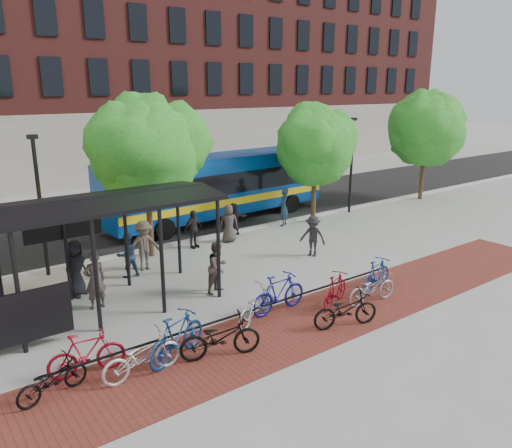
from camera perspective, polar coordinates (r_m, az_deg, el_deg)
ground at (r=19.72m, az=0.26°, el=-4.45°), size 160.00×160.00×0.00m
asphalt_street at (r=26.27m, az=-10.28°, el=0.41°), size 160.00×8.00×0.01m
curb at (r=22.87m, az=-5.77°, el=-1.55°), size 160.00×0.25×0.12m
brick_strip at (r=15.01m, az=5.73°, el=-11.20°), size 24.00×3.00×0.01m
bike_rack_rail at (r=14.89m, az=-0.44°, el=-11.36°), size 12.00×0.05×0.95m
building_brick at (r=46.09m, az=-9.81°, el=19.34°), size 55.00×14.00×20.00m
bus_shelter at (r=15.12m, az=-24.00°, el=-0.14°), size 10.60×3.07×3.60m
tree_b at (r=20.08m, az=-12.33°, el=8.65°), size 5.15×4.20×6.47m
tree_c at (r=25.18m, az=6.87°, el=9.28°), size 4.66×3.80×5.92m
tree_d at (r=32.00m, az=18.93°, el=10.62°), size 5.39×4.40×6.55m
lamp_post_left at (r=19.30m, az=-23.46°, el=2.29°), size 0.35×0.20×5.12m
lamp_post_right at (r=27.59m, az=10.86°, el=6.91°), size 0.35×0.20×5.12m
bus at (r=25.72m, az=-4.37°, el=4.67°), size 12.51×3.47×3.34m
bike_0 at (r=12.45m, az=-22.28°, el=-16.11°), size 1.76×0.96×0.88m
bike_1 at (r=12.96m, az=-18.80°, el=-13.86°), size 1.89×0.79×1.10m
bike_2 at (r=12.57m, az=-12.91°, el=-14.46°), size 2.04×0.77×1.06m
bike_3 at (r=13.05m, az=-9.02°, el=-12.60°), size 2.13×1.33×1.24m
bike_4 at (r=13.04m, az=-4.11°, el=-12.80°), size 2.23×1.36×1.11m
bike_6 at (r=14.84m, az=-0.02°, el=-9.25°), size 2.07×1.42×1.03m
bike_7 at (r=15.40m, az=2.62°, el=-7.90°), size 2.07×0.64×1.23m
bike_8 at (r=14.75m, az=10.19°, el=-9.63°), size 2.12×1.27×1.05m
bike_9 at (r=16.03m, az=9.03°, el=-7.43°), size 1.83×1.15×1.07m
bike_10 at (r=16.48m, az=13.10°, el=-7.12°), size 1.97×0.83×1.01m
bike_11 at (r=17.44m, az=13.58°, el=-5.67°), size 1.93×0.93×1.12m
pedestrian_0 at (r=17.47m, az=-19.98°, el=-4.72°), size 1.13×1.05×1.94m
pedestrian_1 at (r=16.30m, az=-17.93°, el=-6.12°), size 0.69×0.46×1.87m
pedestrian_2 at (r=18.66m, az=-14.47°, el=-3.46°), size 0.84×0.67×1.65m
pedestrian_3 at (r=19.17m, az=-12.66°, el=-2.41°), size 1.28×0.79×1.92m
pedestrian_4 at (r=21.47m, az=-7.18°, el=-0.58°), size 1.04×0.62×1.66m
pedestrian_5 at (r=23.25m, az=-2.55°, el=0.60°), size 1.48×0.83×1.52m
pedestrian_6 at (r=22.15m, az=-3.13°, el=0.08°), size 0.98×0.83×1.70m
pedestrian_7 at (r=24.73m, az=3.19°, el=1.95°), size 0.83×0.76×1.90m
pedestrian_8 at (r=16.76m, az=-4.38°, el=-4.97°), size 1.04×0.93×1.76m
pedestrian_9 at (r=20.39m, az=6.50°, el=-1.38°), size 1.04×1.26×1.69m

